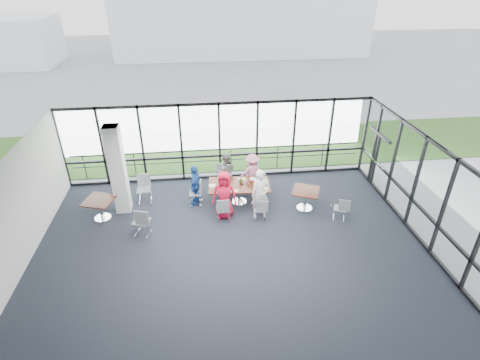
{
  "coord_description": "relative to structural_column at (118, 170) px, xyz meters",
  "views": [
    {
      "loc": [
        -0.8,
        -8.61,
        7.56
      ],
      "look_at": [
        0.55,
        2.72,
        1.1
      ],
      "focal_mm": 28.0,
      "sensor_mm": 36.0,
      "label": 1
    }
  ],
  "objects": [
    {
      "name": "chair_main_fr",
      "position": [
        4.79,
        1.06,
        -1.15
      ],
      "size": [
        0.48,
        0.48,
        0.91
      ],
      "primitive_type": null,
      "rotation": [
        0.0,
        0.0,
        3.23
      ],
      "color": "gray",
      "rests_on": "ground"
    },
    {
      "name": "apron",
      "position": [
        3.6,
        7.0,
        -1.62
      ],
      "size": [
        80.0,
        70.0,
        0.02
      ],
      "primitive_type": "cube",
      "color": "gray",
      "rests_on": "ground"
    },
    {
      "name": "chair_spare_la",
      "position": [
        0.81,
        -1.53,
        -1.11
      ],
      "size": [
        0.61,
        0.61,
        0.99
      ],
      "primitive_type": null,
      "rotation": [
        0.0,
        0.0,
        -0.3
      ],
      "color": "gray",
      "rests_on": "ground"
    },
    {
      "name": "chair_main_fl",
      "position": [
        3.66,
        1.24,
        -1.16
      ],
      "size": [
        0.52,
        0.52,
        0.89
      ],
      "primitive_type": null,
      "rotation": [
        0.0,
        0.0,
        2.91
      ],
      "color": "gray",
      "rests_on": "ground"
    },
    {
      "name": "tumbler_d",
      "position": [
        3.33,
        -0.08,
        -0.79
      ],
      "size": [
        0.06,
        0.06,
        0.13
      ],
      "primitive_type": "cylinder",
      "color": "white",
      "rests_on": "main_table"
    },
    {
      "name": "chair_main_end",
      "position": [
        2.56,
        0.11,
        -1.15
      ],
      "size": [
        0.49,
        0.49,
        0.89
      ],
      "primitive_type": null,
      "rotation": [
        0.0,
        0.0,
        -1.7
      ],
      "color": "gray",
      "rests_on": "ground"
    },
    {
      "name": "tumbler_c",
      "position": [
        4.27,
        0.27,
        -0.78
      ],
      "size": [
        0.07,
        0.07,
        0.15
      ],
      "primitive_type": "cylinder",
      "color": "white",
      "rests_on": "main_table"
    },
    {
      "name": "tumbler_b",
      "position": [
        4.5,
        -0.19,
        -0.78
      ],
      "size": [
        0.07,
        0.07,
        0.14
      ],
      "primitive_type": "cylinder",
      "color": "white",
      "rests_on": "main_table"
    },
    {
      "name": "diner_near_right",
      "position": [
        4.76,
        -0.99,
        -0.7
      ],
      "size": [
        0.69,
        0.53,
        1.8
      ],
      "primitive_type": "imported",
      "rotation": [
        0.0,
        0.0,
        0.09
      ],
      "color": "silver",
      "rests_on": "ground"
    },
    {
      "name": "chair_main_nl",
      "position": [
        3.47,
        -1.05,
        -1.15
      ],
      "size": [
        0.45,
        0.45,
        0.9
      ],
      "primitive_type": null,
      "rotation": [
        0.0,
        0.0,
        0.02
      ],
      "color": "gray",
      "rests_on": "ground"
    },
    {
      "name": "grass_strip",
      "position": [
        3.6,
        5.0,
        -1.59
      ],
      "size": [
        80.0,
        5.0,
        0.01
      ],
      "primitive_type": "cube",
      "color": "#2F501C",
      "rests_on": "ground"
    },
    {
      "name": "main_table",
      "position": [
        4.15,
        0.02,
        -0.95
      ],
      "size": [
        2.27,
        1.36,
        0.75
      ],
      "rotation": [
        0.0,
        0.0,
        -0.07
      ],
      "color": "#3D120F",
      "rests_on": "ground"
    },
    {
      "name": "wall_left",
      "position": [
        -2.4,
        -3.0,
        0.0
      ],
      "size": [
        0.1,
        10.0,
        3.2
      ],
      "primitive_type": "cube",
      "color": "silver",
      "rests_on": "ground"
    },
    {
      "name": "hangar_main",
      "position": [
        7.6,
        29.0,
        1.4
      ],
      "size": [
        24.0,
        10.0,
        6.0
      ],
      "primitive_type": "cube",
      "color": "white",
      "rests_on": "ground"
    },
    {
      "name": "guard_rail",
      "position": [
        3.6,
        2.6,
        -1.1
      ],
      "size": [
        12.0,
        0.06,
        0.06
      ],
      "primitive_type": "cylinder",
      "rotation": [
        0.0,
        1.57,
        0.0
      ],
      "color": "#2D2D33",
      "rests_on": "ground"
    },
    {
      "name": "plate_nl",
      "position": [
        3.5,
        -0.3,
        -0.84
      ],
      "size": [
        0.26,
        0.26,
        0.01
      ],
      "primitive_type": "cylinder",
      "color": "white",
      "rests_on": "main_table"
    },
    {
      "name": "diner_end",
      "position": [
        2.57,
        0.13,
        -0.83
      ],
      "size": [
        0.72,
        1.0,
        1.54
      ],
      "primitive_type": "imported",
      "rotation": [
        0.0,
        0.0,
        -1.85
      ],
      "color": "#2050A2",
      "rests_on": "ground"
    },
    {
      "name": "menu_b",
      "position": [
        5.03,
        -0.35,
        -0.85
      ],
      "size": [
        0.33,
        0.31,
        0.0
      ],
      "primitive_type": "cube",
      "rotation": [
        0.0,
        0.0,
        -0.56
      ],
      "color": "white",
      "rests_on": "main_table"
    },
    {
      "name": "plate_fr",
      "position": [
        4.71,
        0.36,
        -0.84
      ],
      "size": [
        0.26,
        0.26,
        0.01
      ],
      "primitive_type": "cylinder",
      "color": "white",
      "rests_on": "main_table"
    },
    {
      "name": "exit_door",
      "position": [
        9.6,
        0.75,
        -0.55
      ],
      "size": [
        0.12,
        1.6,
        2.1
      ],
      "primitive_type": "cube",
      "color": "black",
      "rests_on": "ground"
    },
    {
      "name": "plate_fl",
      "position": [
        3.63,
        0.49,
        -0.84
      ],
      "size": [
        0.26,
        0.26,
        0.01
      ],
      "primitive_type": "cylinder",
      "color": "white",
      "rests_on": "main_table"
    },
    {
      "name": "ketchup_bottle",
      "position": [
        4.24,
        0.13,
        -0.76
      ],
      "size": [
        0.06,
        0.06,
        0.18
      ],
      "primitive_type": "cylinder",
      "color": "#9B290E",
      "rests_on": "main_table"
    },
    {
      "name": "menu_c",
      "position": [
        4.28,
        0.42,
        -0.85
      ],
      "size": [
        0.3,
        0.21,
        0.0
      ],
      "primitive_type": "cube",
      "rotation": [
        0.0,
        0.0,
        0.0
      ],
      "color": "white",
      "rests_on": "main_table"
    },
    {
      "name": "side_table_left",
      "position": [
        -0.68,
        -0.45,
        -0.95
      ],
      "size": [
        1.18,
        1.18,
        0.75
      ],
      "rotation": [
        0.0,
        0.0,
        -0.31
      ],
      "color": "#3D120F",
      "rests_on": "ground"
    },
    {
      "name": "floor",
      "position": [
        3.6,
        -3.0,
        -1.61
      ],
      "size": [
        12.0,
        10.0,
        0.02
      ],
      "primitive_type": "cube",
      "color": "#1D202B",
      "rests_on": "ground"
    },
    {
      "name": "chair_spare_r",
      "position": [
        7.46,
        -1.43,
        -1.19
      ],
      "size": [
        0.52,
        0.52,
        0.82
      ],
      "primitive_type": null,
      "rotation": [
        0.0,
        0.0,
        -0.38
      ],
      "color": "gray",
      "rests_on": "ground"
    },
    {
      "name": "chair_spare_lb",
      "position": [
        0.68,
        0.49,
        -1.1
      ],
      "size": [
        0.51,
        0.51,
        1.0
      ],
      "primitive_type": null,
      "rotation": [
        0.0,
        0.0,
        3.19
      ],
      "color": "gray",
      "rests_on": "ground"
    },
    {
      "name": "diner_near_left",
      "position": [
        3.53,
        -0.85,
        -0.73
      ],
      "size": [
        0.92,
        0.67,
        1.75
      ],
      "primitive_type": "imported",
      "rotation": [
        0.0,
        0.0,
        -0.14
      ],
      "color": "red",
      "rests_on": "ground"
    },
    {
      "name": "green_bottle",
      "position": [
        4.19,
        0.08,
        -0.75
      ],
      "size": [
        0.05,
        0.05,
        0.2
      ],
      "primitive_type": "cylinder",
      "color": "#1A791D",
      "rests_on": "main_table"
    },
    {
      "name": "plate_nr",
      "position": [
        4.73,
        -0.35,
        -0.84
      ],
      "size": [
        0.25,
        0.25,
        0.01
      ],
      "primitive_type": "cylinder",
      "color": "white",
      "rests_on": "main_table"
    },
    {
      "name": "curtain_wall_back",
      "position": [
        3.6,
        2.0,
        0.0
      ],
      "size": [
        12.0,
        0.1,
        3.2
      ],
      "primitive_type": "cube",
      "color": "white",
      "rests_on": "ground"
    },
    {
      "name": "chair_main_nr",
      "position": [
        4.74,
        -1.15,
        -1.19
      ],
      "size": [
        0.47,
        0.47,
        0.81
      ],
      "primitive_type": null,
      "rotation": [
        0.0,
        0.0,
        -0.22
      ],
      "color": "gray",
      "rests_on": "ground"
    },
    {
      "name": "condiment_caddy",
      "position": [
        4.25,
        0.0,
        -0.83
      ],
      "size": [
        0.1,
        0.07,
        0.04
      ],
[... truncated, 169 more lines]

